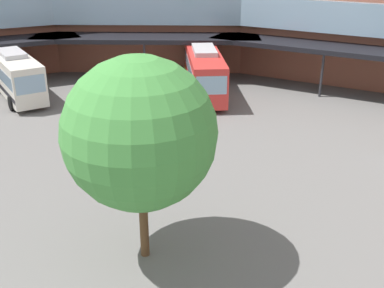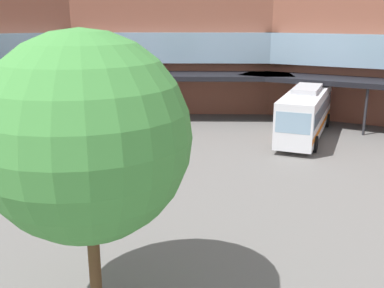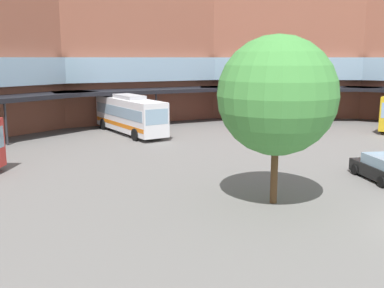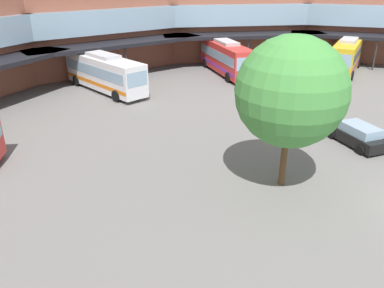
# 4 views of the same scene
# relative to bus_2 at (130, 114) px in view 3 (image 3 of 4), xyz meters

# --- Properties ---
(station_building) EXTENTS (85.69, 48.10, 15.00)m
(station_building) POSITION_rel_bus_2_xyz_m (-10.36, -4.97, 5.32)
(station_building) COLOR #93543F
(station_building) RESTS_ON ground
(bus_2) EXTENTS (6.27, 11.26, 3.77)m
(bus_2) POSITION_rel_bus_2_xyz_m (0.00, 0.00, 0.00)
(bus_2) COLOR white
(bus_2) RESTS_ON ground
(bus_5) EXTENTS (9.71, 9.38, 3.85)m
(bus_5) POSITION_rel_bus_2_xyz_m (12.07, -8.29, 0.04)
(bus_5) COLOR red
(bus_5) RESTS_ON ground
(parked_car) EXTENTS (4.34, 4.43, 1.53)m
(parked_car) POSITION_rel_bus_2_xyz_m (-3.18, -24.03, -1.17)
(parked_car) COLOR black
(parked_car) RESTS_ON ground
(plaza_tree) EXTENTS (5.88, 5.88, 8.40)m
(plaza_tree) POSITION_rel_bus_2_xyz_m (-10.88, -20.64, 3.54)
(plaza_tree) COLOR brown
(plaza_tree) RESTS_ON ground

